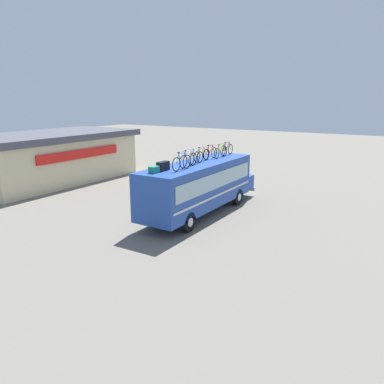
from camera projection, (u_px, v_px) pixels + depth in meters
ground_plane at (198, 214)px, 22.39m from camera, size 120.00×120.00×0.00m
bus at (200, 184)px, 22.13m from camera, size 10.52×2.57×3.14m
luggage_bag_1 at (154, 170)px, 18.62m from camera, size 0.51×0.37×0.33m
luggage_bag_2 at (163, 166)px, 19.19m from camera, size 0.76×0.34×0.47m
rooftop_bicycle_1 at (182, 162)px, 19.33m from camera, size 1.73×0.44×0.98m
rooftop_bicycle_2 at (188, 160)px, 20.24m from camera, size 1.74×0.44×0.94m
rooftop_bicycle_3 at (196, 157)px, 21.19m from camera, size 1.64×0.44×0.87m
rooftop_bicycle_4 at (201, 155)px, 22.10m from camera, size 1.72×0.44×0.87m
rooftop_bicycle_5 at (210, 153)px, 22.92m from camera, size 1.65×0.44×0.90m
rooftop_bicycle_6 at (221, 152)px, 23.59m from camera, size 1.74×0.44×0.86m
rooftop_bicycle_7 at (227, 149)px, 24.49m from camera, size 1.74×0.44×0.89m
roadside_building at (51, 157)px, 31.17m from camera, size 14.41×7.47×4.03m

